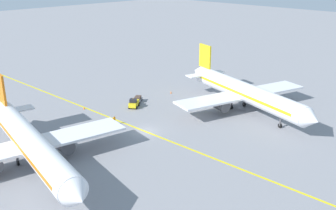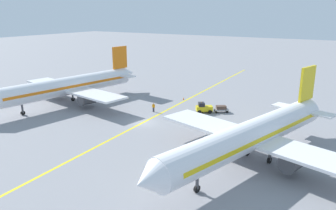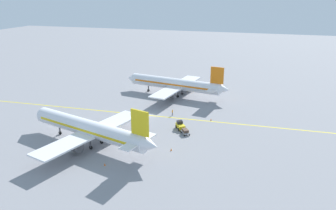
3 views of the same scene
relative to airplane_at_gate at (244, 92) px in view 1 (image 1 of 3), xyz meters
name	(u,v)px [view 1 (image 1 of 3)]	position (x,y,z in m)	size (l,w,h in m)	color
ground_plane	(145,131)	(20.48, -5.69, -3.71)	(400.00, 400.00, 0.00)	gray
apron_yellow_centreline	(145,131)	(20.48, -5.69, -3.71)	(0.40, 120.00, 0.01)	yellow
airplane_at_gate	(244,92)	(0.00, 0.00, 0.00)	(28.36, 34.95, 10.60)	white
airplane_adjacent_stand	(30,143)	(39.95, -7.68, 0.00)	(28.48, 35.44, 10.60)	white
baggage_tug_white	(134,103)	(14.12, -16.23, -2.81)	(3.31, 2.96, 2.11)	gold
baggage_cart_trailing	(138,99)	(11.43, -18.14, -2.95)	(2.93, 2.65, 1.24)	gray
ground_crew_worker	(114,120)	(22.38, -11.79, -2.80)	(0.58, 0.26, 1.68)	#23232D
traffic_cone_near_nose	(84,108)	(21.74, -22.38, -3.43)	(0.32, 0.32, 0.55)	orange
traffic_cone_mid_apron	(235,93)	(-7.31, -7.08, -3.43)	(0.32, 0.32, 0.55)	orange
traffic_cone_by_wingtip	(171,92)	(2.43, -17.40, -3.43)	(0.32, 0.32, 0.55)	orange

